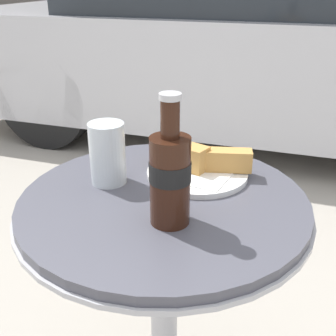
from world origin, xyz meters
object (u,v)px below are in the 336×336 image
at_px(drinking_glass, 108,156).
at_px(lunch_plate_near, 197,165).
at_px(cola_bottle_left, 170,175).
at_px(bistro_table, 164,276).
at_px(parked_car, 256,42).

relative_size(drinking_glass, lunch_plate_near, 0.56).
distance_m(cola_bottle_left, drinking_glass, 0.21).
xyz_separation_m(bistro_table, drinking_glass, (-0.13, 0.03, 0.26)).
height_order(bistro_table, parked_car, parked_car).
bearing_deg(drinking_glass, parked_car, 90.38).
distance_m(cola_bottle_left, lunch_plate_near, 0.21).
bearing_deg(drinking_glass, bistro_table, -11.43).
distance_m(cola_bottle_left, parked_car, 2.60).
bearing_deg(lunch_plate_near, cola_bottle_left, -88.74).
relative_size(drinking_glass, parked_car, 0.03).
bearing_deg(parked_car, bistro_table, -86.64).
height_order(cola_bottle_left, drinking_glass, cola_bottle_left).
height_order(cola_bottle_left, parked_car, parked_car).
bearing_deg(parked_car, lunch_plate_near, -85.62).
bearing_deg(bistro_table, drinking_glass, 168.57).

